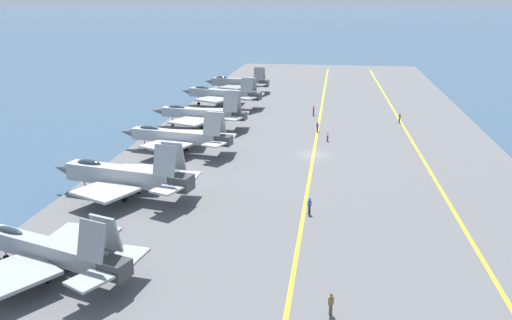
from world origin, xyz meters
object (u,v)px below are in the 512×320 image
(parked_jet_second, at_px, (48,250))
(crew_green_vest, at_px, (400,118))
(parked_jet_sixth, at_px, (222,94))
(parked_jet_seventh, at_px, (238,82))
(crew_purple_vest, at_px, (318,126))
(crew_white_vest, at_px, (328,135))
(parked_jet_fourth, at_px, (177,136))
(crew_red_vest, at_px, (314,110))
(parked_jet_third, at_px, (122,175))
(crew_blue_vest, at_px, (309,205))
(parked_jet_fifth, at_px, (201,114))
(crew_brown_vest, at_px, (331,303))

(parked_jet_second, xyz_separation_m, crew_green_vest, (59.07, -32.94, -1.17))
(parked_jet_sixth, distance_m, parked_jet_seventh, 17.22)
(parked_jet_sixth, relative_size, crew_purple_vest, 10.07)
(parked_jet_seventh, relative_size, crew_white_vest, 8.62)
(parked_jet_fourth, relative_size, crew_red_vest, 9.54)
(parked_jet_fourth, relative_size, crew_green_vest, 9.68)
(parked_jet_third, relative_size, crew_blue_vest, 9.62)
(parked_jet_second, distance_m, crew_red_vest, 65.43)
(parked_jet_second, distance_m, parked_jet_third, 17.57)
(parked_jet_third, distance_m, crew_blue_vest, 20.69)
(crew_blue_vest, xyz_separation_m, crew_green_vest, (43.55, -13.28, -0.01))
(parked_jet_seventh, height_order, crew_red_vest, parked_jet_seventh)
(parked_jet_second, height_order, parked_jet_seventh, parked_jet_seventh)
(parked_jet_fifth, bearing_deg, crew_brown_vest, -156.96)
(parked_jet_fifth, height_order, crew_blue_vest, parked_jet_fifth)
(crew_white_vest, xyz_separation_m, crew_red_vest, (18.11, 2.97, 0.02))
(crew_white_vest, height_order, crew_blue_vest, crew_blue_vest)
(parked_jet_sixth, height_order, crew_red_vest, parked_jet_sixth)
(parked_jet_second, bearing_deg, crew_brown_vest, -96.25)
(parked_jet_second, bearing_deg, parked_jet_seventh, 0.36)
(parked_jet_third, xyz_separation_m, parked_jet_seventh, (68.03, -0.35, -0.16))
(parked_jet_fifth, bearing_deg, parked_jet_fourth, -178.62)
(crew_white_vest, bearing_deg, crew_brown_vest, -178.44)
(parked_jet_fifth, height_order, crew_purple_vest, parked_jet_fifth)
(parked_jet_third, xyz_separation_m, crew_white_vest, (27.29, -21.70, -1.49))
(parked_jet_fifth, height_order, crew_brown_vest, parked_jet_fifth)
(crew_red_vest, bearing_deg, parked_jet_fifth, 124.80)
(crew_red_vest, xyz_separation_m, crew_green_vest, (-3.87, -15.09, -0.02))
(parked_jet_fourth, height_order, parked_jet_seventh, parked_jet_fourth)
(parked_jet_third, bearing_deg, parked_jet_fifth, -0.99)
(parked_jet_third, distance_m, crew_white_vest, 34.90)
(parked_jet_sixth, distance_m, crew_blue_vest, 56.60)
(crew_red_vest, distance_m, crew_blue_vest, 47.45)
(crew_red_vest, relative_size, crew_green_vest, 1.01)
(crew_brown_vest, xyz_separation_m, crew_blue_vest, (17.94, 2.45, 0.05))
(crew_purple_vest, bearing_deg, crew_red_vest, 5.60)
(parked_jet_second, height_order, parked_jet_sixth, parked_jet_sixth)
(parked_jet_sixth, height_order, parked_jet_seventh, parked_jet_sixth)
(parked_jet_fifth, distance_m, crew_purple_vest, 19.46)
(parked_jet_fourth, relative_size, parked_jet_seventh, 1.12)
(crew_purple_vest, relative_size, crew_green_vest, 0.98)
(parked_jet_fourth, height_order, crew_white_vest, parked_jet_fourth)
(crew_blue_vest, relative_size, crew_green_vest, 1.01)
(parked_jet_fourth, xyz_separation_m, parked_jet_seventh, (50.23, 0.58, -0.08))
(parked_jet_sixth, bearing_deg, parked_jet_second, -179.50)
(parked_jet_third, height_order, crew_green_vest, parked_jet_third)
(parked_jet_sixth, bearing_deg, parked_jet_third, 179.68)
(crew_white_vest, bearing_deg, parked_jet_fourth, 114.55)
(parked_jet_third, xyz_separation_m, crew_blue_vest, (-2.02, -20.54, -1.48))
(parked_jet_second, bearing_deg, crew_red_vest, -15.83)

